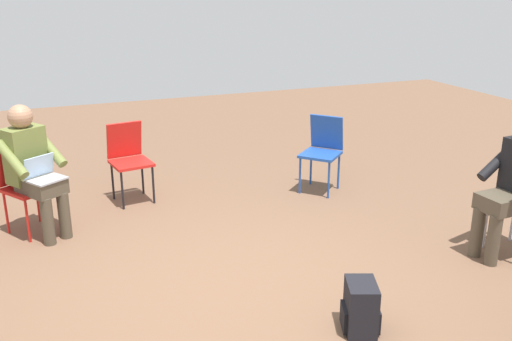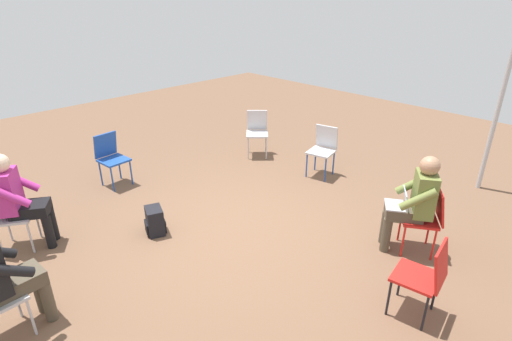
{
  "view_description": "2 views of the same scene",
  "coord_description": "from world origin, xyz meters",
  "px_view_note": "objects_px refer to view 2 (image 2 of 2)",
  "views": [
    {
      "loc": [
        3.6,
        -1.24,
        2.3
      ],
      "look_at": [
        -0.35,
        0.32,
        0.87
      ],
      "focal_mm": 40.0,
      "sensor_mm": 36.0,
      "label": 1
    },
    {
      "loc": [
        -3.35,
        2.85,
        2.94
      ],
      "look_at": [
        -0.14,
        -0.33,
        0.86
      ],
      "focal_mm": 28.0,
      "sensor_mm": 36.0,
      "label": 2
    }
  ],
  "objects_px": {
    "chair_east": "(111,156)",
    "person_with_laptop": "(414,199)",
    "backpack_near_laptop_user": "(155,222)",
    "chair_south": "(323,147)",
    "chair_northeast": "(7,213)",
    "person_in_black": "(1,271)",
    "chair_southwest": "(427,216)",
    "chair_west": "(425,275)",
    "person_in_magenta": "(18,196)",
    "chair_southeast": "(257,130)"
  },
  "relations": [
    {
      "from": "chair_west",
      "to": "chair_southeast",
      "type": "bearing_deg",
      "value": 57.01
    },
    {
      "from": "chair_south",
      "to": "person_in_black",
      "type": "height_order",
      "value": "person_in_black"
    },
    {
      "from": "person_in_black",
      "to": "person_with_laptop",
      "type": "bearing_deg",
      "value": 58.77
    },
    {
      "from": "chair_southwest",
      "to": "person_in_black",
      "type": "relative_size",
      "value": 0.69
    },
    {
      "from": "chair_south",
      "to": "backpack_near_laptop_user",
      "type": "bearing_deg",
      "value": 69.35
    },
    {
      "from": "person_in_magenta",
      "to": "backpack_near_laptop_user",
      "type": "bearing_deg",
      "value": 87.79
    },
    {
      "from": "chair_southwest",
      "to": "chair_northeast",
      "type": "relative_size",
      "value": 1.0
    },
    {
      "from": "chair_south",
      "to": "chair_northeast",
      "type": "distance_m",
      "value": 4.62
    },
    {
      "from": "chair_east",
      "to": "person_in_black",
      "type": "xyz_separation_m",
      "value": [
        -2.26,
        2.1,
        0.2
      ]
    },
    {
      "from": "chair_northeast",
      "to": "chair_west",
      "type": "bearing_deg",
      "value": 63.0
    },
    {
      "from": "chair_south",
      "to": "person_in_black",
      "type": "relative_size",
      "value": 0.69
    },
    {
      "from": "person_with_laptop",
      "to": "chair_west",
      "type": "bearing_deg",
      "value": 178.71
    },
    {
      "from": "chair_east",
      "to": "person_with_laptop",
      "type": "relative_size",
      "value": 0.69
    },
    {
      "from": "chair_west",
      "to": "person_in_black",
      "type": "bearing_deg",
      "value": 129.32
    },
    {
      "from": "person_with_laptop",
      "to": "chair_south",
      "type": "bearing_deg",
      "value": 30.55
    },
    {
      "from": "chair_east",
      "to": "person_in_black",
      "type": "distance_m",
      "value": 3.09
    },
    {
      "from": "chair_east",
      "to": "person_in_black",
      "type": "bearing_deg",
      "value": 42.09
    },
    {
      "from": "person_in_black",
      "to": "chair_east",
      "type": "bearing_deg",
      "value": 133.01
    },
    {
      "from": "person_in_magenta",
      "to": "chair_southeast",
      "type": "bearing_deg",
      "value": 123.63
    },
    {
      "from": "chair_south",
      "to": "chair_west",
      "type": "height_order",
      "value": "same"
    },
    {
      "from": "chair_south",
      "to": "backpack_near_laptop_user",
      "type": "xyz_separation_m",
      "value": [
        0.43,
        3.01,
        -0.34
      ]
    },
    {
      "from": "chair_southwest",
      "to": "backpack_near_laptop_user",
      "type": "relative_size",
      "value": 2.36
    },
    {
      "from": "chair_southwest",
      "to": "chair_southeast",
      "type": "relative_size",
      "value": 1.0
    },
    {
      "from": "backpack_near_laptop_user",
      "to": "person_in_black",
      "type": "bearing_deg",
      "value": 106.33
    },
    {
      "from": "chair_northeast",
      "to": "person_with_laptop",
      "type": "bearing_deg",
      "value": 76.56
    },
    {
      "from": "person_in_magenta",
      "to": "backpack_near_laptop_user",
      "type": "height_order",
      "value": "person_in_magenta"
    },
    {
      "from": "person_with_laptop",
      "to": "chair_southwest",
      "type": "bearing_deg",
      "value": -90.0
    },
    {
      "from": "chair_south",
      "to": "person_in_magenta",
      "type": "distance_m",
      "value": 4.46
    },
    {
      "from": "person_in_magenta",
      "to": "person_in_black",
      "type": "distance_m",
      "value": 1.47
    },
    {
      "from": "chair_northeast",
      "to": "person_in_black",
      "type": "relative_size",
      "value": 0.69
    },
    {
      "from": "chair_west",
      "to": "chair_east",
      "type": "bearing_deg",
      "value": 89.88
    },
    {
      "from": "person_in_magenta",
      "to": "chair_northeast",
      "type": "bearing_deg",
      "value": -90.0
    },
    {
      "from": "person_in_black",
      "to": "backpack_near_laptop_user",
      "type": "relative_size",
      "value": 3.44
    },
    {
      "from": "chair_west",
      "to": "backpack_near_laptop_user",
      "type": "distance_m",
      "value": 3.25
    },
    {
      "from": "person_with_laptop",
      "to": "person_in_magenta",
      "type": "height_order",
      "value": "same"
    },
    {
      "from": "chair_northeast",
      "to": "person_in_magenta",
      "type": "xyz_separation_m",
      "value": [
        -0.09,
        -0.14,
        0.2
      ]
    },
    {
      "from": "chair_east",
      "to": "backpack_near_laptop_user",
      "type": "bearing_deg",
      "value": 75.08
    },
    {
      "from": "chair_west",
      "to": "backpack_near_laptop_user",
      "type": "bearing_deg",
      "value": 99.85
    },
    {
      "from": "chair_southwest",
      "to": "backpack_near_laptop_user",
      "type": "height_order",
      "value": "chair_southwest"
    },
    {
      "from": "chair_southwest",
      "to": "person_in_black",
      "type": "height_order",
      "value": "person_in_black"
    },
    {
      "from": "backpack_near_laptop_user",
      "to": "person_in_magenta",
      "type": "bearing_deg",
      "value": 56.14
    },
    {
      "from": "chair_southwest",
      "to": "chair_east",
      "type": "bearing_deg",
      "value": 79.24
    },
    {
      "from": "chair_east",
      "to": "person_in_magenta",
      "type": "relative_size",
      "value": 0.69
    },
    {
      "from": "chair_southwest",
      "to": "backpack_near_laptop_user",
      "type": "distance_m",
      "value": 3.36
    },
    {
      "from": "chair_east",
      "to": "person_in_magenta",
      "type": "distance_m",
      "value": 1.81
    },
    {
      "from": "chair_east",
      "to": "chair_south",
      "type": "bearing_deg",
      "value": 136.38
    },
    {
      "from": "chair_west",
      "to": "person_in_black",
      "type": "height_order",
      "value": "person_in_black"
    },
    {
      "from": "chair_west",
      "to": "person_in_magenta",
      "type": "distance_m",
      "value": 4.54
    },
    {
      "from": "chair_south",
      "to": "person_with_laptop",
      "type": "xyz_separation_m",
      "value": [
        -2.04,
        1.01,
        0.2
      ]
    },
    {
      "from": "chair_south",
      "to": "chair_southeast",
      "type": "bearing_deg",
      "value": -6.59
    }
  ]
}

